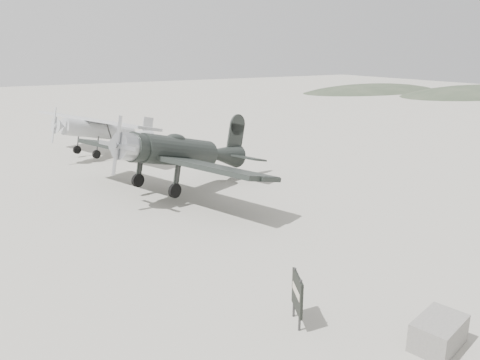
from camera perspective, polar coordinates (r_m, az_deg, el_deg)
The scene contains 7 objects.
ground at distance 19.16m, azimuth -4.11°, elevation -5.02°, with size 160.00×160.00×0.00m, color gray.
hill_east_north at distance 81.19m, azimuth 26.99°, elevation 9.30°, with size 36.00×18.00×6.00m, color #313C2B.
hill_northeast at distance 80.86m, azimuth 15.82°, elevation 10.38°, with size 32.00×16.00×5.20m, color #313C2B.
lowwing_monoplane at distance 22.55m, azimuth -6.91°, elevation 3.36°, with size 8.42×11.51×3.75m.
highwing_monoplane at distance 31.59m, azimuth -16.33°, elevation 6.22°, with size 7.66×10.49×3.02m.
equipment_block at distance 12.44m, azimuth 23.03°, elevation -16.78°, with size 1.41×0.88×0.71m, color slate.
sign_board at distance 12.18m, azimuth 7.00°, elevation -13.63°, with size 0.45×0.91×1.39m.
Camera 1 is at (-7.82, -16.12, 6.79)m, focal length 35.00 mm.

